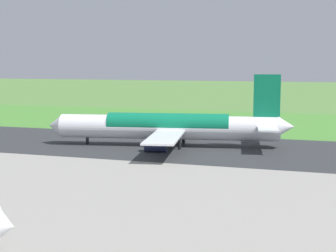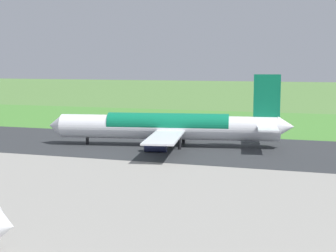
% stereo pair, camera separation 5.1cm
% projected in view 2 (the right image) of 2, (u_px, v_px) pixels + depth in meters
% --- Properties ---
extents(ground_plane, '(800.00, 800.00, 0.00)m').
position_uv_depth(ground_plane, '(145.00, 145.00, 115.79)').
color(ground_plane, '#547F3D').
extents(runway_asphalt, '(600.00, 37.14, 0.06)m').
position_uv_depth(runway_asphalt, '(145.00, 145.00, 115.78)').
color(runway_asphalt, '#2D3033').
rests_on(runway_asphalt, ground).
extents(grass_verge_foreground, '(600.00, 80.00, 0.04)m').
position_uv_depth(grass_verge_foreground, '(198.00, 123.00, 158.55)').
color(grass_verge_foreground, '#478534').
rests_on(grass_verge_foreground, ground).
extents(airliner_main, '(53.90, 44.36, 15.88)m').
position_uv_depth(airliner_main, '(170.00, 127.00, 113.50)').
color(airliner_main, white).
rests_on(airliner_main, ground).
extents(no_stopping_sign, '(0.60, 0.10, 2.37)m').
position_uv_depth(no_stopping_sign, '(149.00, 117.00, 161.26)').
color(no_stopping_sign, slate).
rests_on(no_stopping_sign, ground).
extents(traffic_cone_orange, '(0.40, 0.40, 0.55)m').
position_uv_depth(traffic_cone_orange, '(138.00, 120.00, 164.74)').
color(traffic_cone_orange, orange).
rests_on(traffic_cone_orange, ground).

